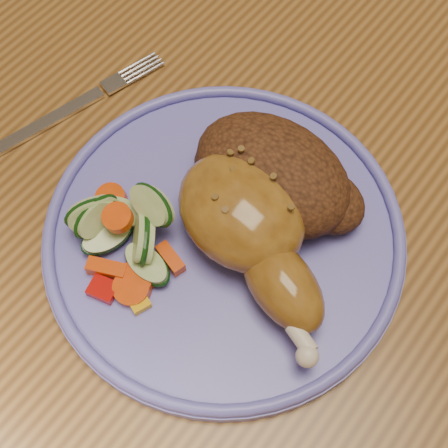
# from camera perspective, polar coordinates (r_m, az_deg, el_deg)

# --- Properties ---
(ground) EXTENTS (4.00, 4.00, 0.00)m
(ground) POSITION_cam_1_polar(r_m,az_deg,el_deg) (1.26, 5.64, -13.03)
(ground) COLOR brown
(ground) RESTS_ON ground
(dining_table) EXTENTS (0.90, 1.40, 0.75)m
(dining_table) POSITION_cam_1_polar(r_m,az_deg,el_deg) (0.64, 10.92, 1.28)
(dining_table) COLOR brown
(dining_table) RESTS_ON ground
(plate) EXTENTS (0.30, 0.30, 0.01)m
(plate) POSITION_cam_1_polar(r_m,az_deg,el_deg) (0.51, 0.00, -1.05)
(plate) COLOR #615CBE
(plate) RESTS_ON dining_table
(plate_rim) EXTENTS (0.29, 0.29, 0.01)m
(plate_rim) POSITION_cam_1_polar(r_m,az_deg,el_deg) (0.50, 0.00, -0.51)
(plate_rim) COLOR #615CBE
(plate_rim) RESTS_ON plate
(chicken_leg) EXTENTS (0.18, 0.12, 0.06)m
(chicken_leg) POSITION_cam_1_polar(r_m,az_deg,el_deg) (0.48, 2.48, -0.39)
(chicken_leg) COLOR #8D5D1D
(chicken_leg) RESTS_ON plate
(rice_pilaf) EXTENTS (0.15, 0.10, 0.06)m
(rice_pilaf) POSITION_cam_1_polar(r_m,az_deg,el_deg) (0.51, 4.73, 4.36)
(rice_pilaf) COLOR #4B2712
(rice_pilaf) RESTS_ON plate
(vegetable_pile) EXTENTS (0.11, 0.10, 0.05)m
(vegetable_pile) POSITION_cam_1_polar(r_m,az_deg,el_deg) (0.50, -9.18, -0.86)
(vegetable_pile) COLOR #A50A05
(vegetable_pile) RESTS_ON plate
(fork) EXTENTS (0.05, 0.16, 0.00)m
(fork) POSITION_cam_1_polar(r_m,az_deg,el_deg) (0.60, -13.64, 10.36)
(fork) COLOR silver
(fork) RESTS_ON dining_table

